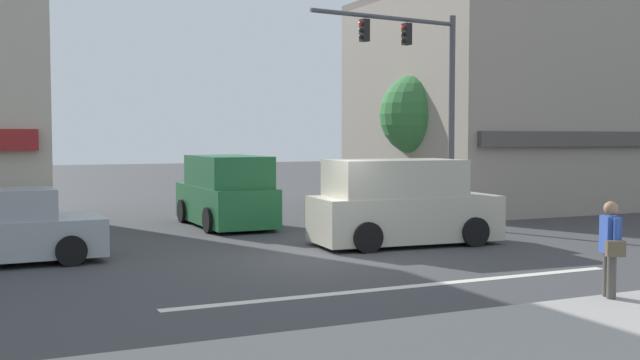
{
  "coord_description": "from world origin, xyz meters",
  "views": [
    {
      "loc": [
        -6.96,
        -14.83,
        2.66
      ],
      "look_at": [
        0.75,
        2.0,
        1.6
      ],
      "focal_mm": 42.0,
      "sensor_mm": 36.0,
      "label": 1
    }
  ],
  "objects_px": {
    "van_crossing_leftbound": "(402,204)",
    "van_crossing_center": "(226,193)",
    "traffic_light_mast": "(426,84)",
    "pedestrian_foreground_with_bag": "(610,247)",
    "sedan_waiting_far": "(3,231)",
    "street_tree": "(421,115)"
  },
  "relations": [
    {
      "from": "van_crossing_leftbound",
      "to": "sedan_waiting_far",
      "type": "bearing_deg",
      "value": 173.78
    },
    {
      "from": "street_tree",
      "to": "traffic_light_mast",
      "type": "height_order",
      "value": "traffic_light_mast"
    },
    {
      "from": "street_tree",
      "to": "van_crossing_leftbound",
      "type": "relative_size",
      "value": 1.05
    },
    {
      "from": "van_crossing_leftbound",
      "to": "traffic_light_mast",
      "type": "bearing_deg",
      "value": 47.46
    },
    {
      "from": "street_tree",
      "to": "van_crossing_leftbound",
      "type": "distance_m",
      "value": 8.76
    },
    {
      "from": "van_crossing_center",
      "to": "sedan_waiting_far",
      "type": "relative_size",
      "value": 1.11
    },
    {
      "from": "street_tree",
      "to": "van_crossing_center",
      "type": "bearing_deg",
      "value": -169.95
    },
    {
      "from": "sedan_waiting_far",
      "to": "pedestrian_foreground_with_bag",
      "type": "height_order",
      "value": "pedestrian_foreground_with_bag"
    },
    {
      "from": "traffic_light_mast",
      "to": "sedan_waiting_far",
      "type": "distance_m",
      "value": 11.9
    },
    {
      "from": "van_crossing_leftbound",
      "to": "pedestrian_foreground_with_bag",
      "type": "distance_m",
      "value": 7.31
    },
    {
      "from": "van_crossing_center",
      "to": "van_crossing_leftbound",
      "type": "bearing_deg",
      "value": -63.13
    },
    {
      "from": "pedestrian_foreground_with_bag",
      "to": "sedan_waiting_far",
      "type": "bearing_deg",
      "value": 135.69
    },
    {
      "from": "van_crossing_leftbound",
      "to": "sedan_waiting_far",
      "type": "height_order",
      "value": "van_crossing_leftbound"
    },
    {
      "from": "traffic_light_mast",
      "to": "van_crossing_center",
      "type": "height_order",
      "value": "traffic_light_mast"
    },
    {
      "from": "van_crossing_leftbound",
      "to": "van_crossing_center",
      "type": "bearing_deg",
      "value": 116.87
    },
    {
      "from": "street_tree",
      "to": "van_crossing_center",
      "type": "relative_size",
      "value": 1.07
    },
    {
      "from": "traffic_light_mast",
      "to": "pedestrian_foreground_with_bag",
      "type": "distance_m",
      "value": 10.62
    },
    {
      "from": "street_tree",
      "to": "van_crossing_center",
      "type": "height_order",
      "value": "street_tree"
    },
    {
      "from": "street_tree",
      "to": "pedestrian_foreground_with_bag",
      "type": "distance_m",
      "value": 15.37
    },
    {
      "from": "van_crossing_leftbound",
      "to": "sedan_waiting_far",
      "type": "distance_m",
      "value": 9.12
    },
    {
      "from": "traffic_light_mast",
      "to": "sedan_waiting_far",
      "type": "xyz_separation_m",
      "value": [
        -11.29,
        -1.44,
        -3.46
      ]
    },
    {
      "from": "street_tree",
      "to": "pedestrian_foreground_with_bag",
      "type": "relative_size",
      "value": 2.97
    }
  ]
}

